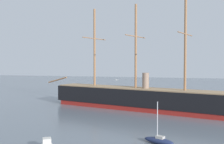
% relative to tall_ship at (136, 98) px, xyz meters
% --- Properties ---
extents(tall_ship, '(56.23, 20.55, 27.68)m').
position_rel_tall_ship_xyz_m(tall_ship, '(0.00, 0.00, 0.00)').
color(tall_ship, maroon).
rests_on(tall_ship, ground).
extents(sailboat_mid_right, '(5.19, 3.38, 6.52)m').
position_rel_tall_ship_xyz_m(sailboat_mid_right, '(9.10, -29.73, -2.47)').
color(sailboat_mid_right, '#1E284C').
rests_on(sailboat_mid_right, ground).
extents(sailboat_far_right, '(3.95, 3.12, 5.12)m').
position_rel_tall_ship_xyz_m(sailboat_far_right, '(22.16, 1.50, -2.58)').
color(sailboat_far_right, gold).
rests_on(sailboat_far_right, ground).
extents(seagull_in_flight, '(1.05, 1.03, 0.14)m').
position_rel_tall_ship_xyz_m(seagull_in_flight, '(1.41, -25.81, 6.48)').
color(seagull_in_flight, silver).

